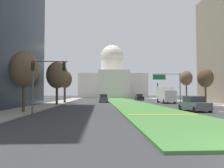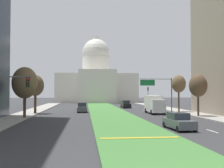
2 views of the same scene
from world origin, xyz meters
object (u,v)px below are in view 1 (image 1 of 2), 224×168
at_px(traffic_light_near_left, 42,75).
at_px(overhead_guide_sign, 169,81).
at_px(traffic_light_far_right, 158,89).
at_px(street_tree_right_far, 186,78).
at_px(sedan_lead_stopped, 194,104).
at_px(street_tree_left_near, 24,69).
at_px(capitol_building, 112,80).
at_px(sedan_midblock, 103,99).
at_px(street_tree_left_mid, 57,75).
at_px(box_truck_delivery, 166,95).
at_px(street_tree_left_far, 65,80).
at_px(sedan_distant, 139,97).
at_px(street_tree_right_mid, 205,78).

relative_size(traffic_light_near_left, overhead_guide_sign, 0.80).
bearing_deg(overhead_guide_sign, traffic_light_far_right, 83.10).
bearing_deg(street_tree_right_far, sedan_lead_stopped, -109.96).
bearing_deg(sedan_lead_stopped, traffic_light_near_left, -166.61).
bearing_deg(street_tree_left_near, street_tree_right_far, 41.85).
height_order(capitol_building, sedan_midblock, capitol_building).
height_order(traffic_light_far_right, sedan_midblock, traffic_light_far_right).
distance_m(street_tree_left_mid, sedan_lead_stopped, 22.92).
bearing_deg(capitol_building, box_truck_delivery, -82.22).
distance_m(street_tree_left_mid, street_tree_left_far, 8.43).
height_order(street_tree_left_mid, street_tree_right_far, street_tree_left_mid).
xyz_separation_m(capitol_building, street_tree_left_near, (-13.52, -79.02, -3.42)).
distance_m(capitol_building, traffic_light_far_right, 38.28).
relative_size(capitol_building, traffic_light_far_right, 5.75).
height_order(sedan_midblock, sedan_distant, sedan_midblock).
distance_m(street_tree_right_far, sedan_midblock, 18.85).
height_order(capitol_building, street_tree_left_near, capitol_building).
bearing_deg(street_tree_left_far, street_tree_right_far, 1.52).
height_order(overhead_guide_sign, street_tree_left_near, overhead_guide_sign).
height_order(street_tree_left_near, street_tree_right_mid, street_tree_right_mid).
height_order(traffic_light_near_left, sedan_lead_stopped, traffic_light_near_left).
relative_size(street_tree_left_mid, street_tree_right_far, 1.06).
bearing_deg(capitol_building, street_tree_left_mid, -101.47).
relative_size(traffic_light_far_right, street_tree_left_near, 0.81).
height_order(sedan_lead_stopped, sedan_midblock, sedan_midblock).
bearing_deg(box_truck_delivery, sedan_lead_stopped, -97.86).
bearing_deg(street_tree_right_mid, sedan_distant, 107.36).
xyz_separation_m(street_tree_left_far, sedan_distant, (18.52, 15.69, -4.07)).
height_order(street_tree_left_near, street_tree_left_far, street_tree_left_far).
height_order(traffic_light_far_right, street_tree_left_far, street_tree_left_far).
xyz_separation_m(street_tree_left_near, sedan_midblock, (8.61, 26.14, -3.70)).
xyz_separation_m(capitol_building, sedan_distant, (5.48, -40.03, -7.12)).
relative_size(overhead_guide_sign, street_tree_left_far, 0.95).
height_order(street_tree_left_near, box_truck_delivery, street_tree_left_near).
bearing_deg(street_tree_left_far, box_truck_delivery, -5.03).
bearing_deg(sedan_lead_stopped, overhead_guide_sign, 78.78).
bearing_deg(street_tree_right_mid, box_truck_delivery, 127.87).
height_order(traffic_light_near_left, street_tree_left_mid, street_tree_left_mid).
height_order(traffic_light_near_left, street_tree_right_mid, street_tree_right_mid).
distance_m(traffic_light_far_right, street_tree_left_far, 31.80).
relative_size(sedan_lead_stopped, box_truck_delivery, 0.72).
bearing_deg(sedan_lead_stopped, street_tree_left_near, -175.24).
distance_m(sedan_lead_stopped, box_truck_delivery, 20.11).
distance_m(sedan_midblock, sedan_distant, 16.53).
bearing_deg(overhead_guide_sign, street_tree_left_mid, -156.65).
height_order(street_tree_right_mid, sedan_midblock, street_tree_right_mid).
distance_m(capitol_building, sedan_midblock, 53.59).
distance_m(street_tree_right_far, sedan_lead_stopped, 24.30).
bearing_deg(street_tree_right_mid, traffic_light_near_left, -144.63).
relative_size(street_tree_right_mid, box_truck_delivery, 1.02).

